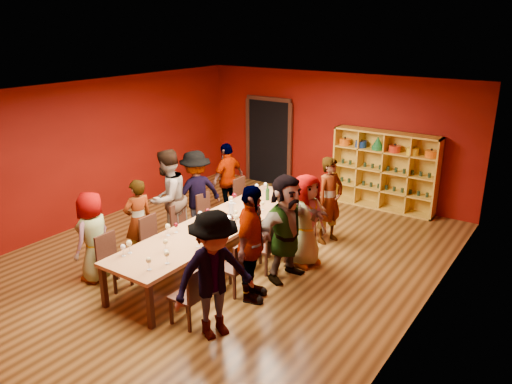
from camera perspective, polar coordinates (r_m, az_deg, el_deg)
room_shell at (r=8.56m, az=-4.40°, el=1.09°), size 7.10×9.10×3.04m
tasting_table at (r=8.84m, az=-4.27°, el=-3.86°), size 1.10×4.50×0.75m
doorway at (r=13.16m, az=1.57°, el=5.77°), size 1.40×0.17×2.30m
shelving_unit at (r=11.72m, az=14.50°, el=2.81°), size 2.40×0.40×1.80m
chair_person_left_0 at (r=8.46m, az=-16.23°, el=-7.23°), size 0.42×0.42×0.89m
person_left_0 at (r=8.64m, az=-18.14°, el=-4.87°), size 0.58×0.83×1.53m
chair_person_left_1 at (r=9.01m, az=-11.66°, el=-5.18°), size 0.42×0.42×0.89m
person_left_1 at (r=9.15m, az=-13.30°, el=-3.15°), size 0.53×0.64×1.52m
chair_person_left_2 at (r=9.51m, az=-8.38°, el=-3.67°), size 0.42×0.42×0.89m
person_left_2 at (r=9.57m, az=-10.05°, el=-0.73°), size 0.62×0.98×1.89m
chair_person_left_3 at (r=10.02m, az=-5.54°, el=-2.35°), size 0.42×0.42×0.89m
person_left_3 at (r=10.07m, az=-6.89°, el=-0.07°), size 0.84×1.20×1.72m
chair_person_left_4 at (r=10.92m, az=-1.47°, el=-0.45°), size 0.42×0.42×0.89m
person_left_4 at (r=11.05m, az=-3.23°, el=1.50°), size 0.49×0.98×1.62m
chair_person_right_0 at (r=7.20m, az=-7.37°, el=-11.44°), size 0.42×0.42×0.89m
person_right_0 at (r=6.75m, az=-4.82°, el=-9.45°), size 0.92×1.28×1.83m
chair_person_right_1 at (r=7.91m, az=-2.28°, el=-8.33°), size 0.42×0.42×0.89m
person_right_1 at (r=7.56m, az=-0.56°, el=-5.99°), size 0.84×1.19×1.86m
chair_person_right_2 at (r=8.57m, az=1.30°, el=-6.08°), size 0.42×0.42×0.89m
person_right_2 at (r=8.22m, az=3.47°, el=-4.08°), size 0.81×1.74×1.81m
chair_person_right_3 at (r=9.05m, az=3.46°, el=-4.69°), size 0.42×0.42×0.89m
person_right_3 at (r=8.74m, az=5.72°, el=-3.24°), size 0.66×0.91×1.66m
chair_person_right_4 at (r=9.95m, az=6.77°, el=-2.55°), size 0.42×0.42×0.89m
person_right_4 at (r=9.70m, az=8.43°, el=-0.95°), size 0.62×0.73×1.70m
wine_glass_0 at (r=9.87m, az=-0.47°, el=-0.08°), size 0.08×0.08×0.21m
wine_glass_1 at (r=9.55m, az=-2.91°, el=-0.80°), size 0.08×0.08×0.20m
wine_glass_2 at (r=7.31m, az=-12.17°, el=-7.69°), size 0.08×0.08×0.20m
wine_glass_3 at (r=8.86m, az=-6.41°, el=-2.51°), size 0.08×0.08×0.20m
wine_glass_4 at (r=7.90m, az=-6.66°, el=-5.32°), size 0.08×0.08×0.19m
wine_glass_5 at (r=8.47m, az=-9.13°, el=-3.79°), size 0.07×0.07×0.18m
wine_glass_6 at (r=8.52m, az=-6.47°, el=-3.43°), size 0.08×0.08×0.19m
wine_glass_7 at (r=7.81m, az=-14.97°, el=-6.15°), size 0.08×0.08×0.19m
wine_glass_8 at (r=9.66m, az=-2.49°, el=-0.46°), size 0.09×0.09×0.22m
wine_glass_9 at (r=10.43m, az=1.08°, el=0.85°), size 0.07×0.07×0.18m
wine_glass_10 at (r=10.28m, az=0.07°, el=0.66°), size 0.08×0.08×0.20m
wine_glass_11 at (r=10.11m, az=3.82°, el=0.22°), size 0.07×0.07×0.18m
wine_glass_12 at (r=8.56m, az=-3.21°, el=-3.28°), size 0.07×0.07×0.19m
wine_glass_13 at (r=8.90m, az=-2.34°, el=-2.36°), size 0.07×0.07×0.19m
wine_glass_14 at (r=8.37m, az=-10.06°, el=-3.96°), size 0.09×0.09×0.21m
wine_glass_15 at (r=7.87m, az=-14.30°, el=-5.76°), size 0.09×0.09×0.22m
wine_glass_16 at (r=7.43m, az=-10.17°, el=-7.02°), size 0.08×0.08×0.21m
wine_glass_17 at (r=8.93m, az=-5.55°, el=-2.23°), size 0.09×0.09×0.21m
wine_glass_18 at (r=8.00m, az=-5.97°, el=-4.84°), size 0.09×0.09×0.21m
wine_glass_19 at (r=9.92m, az=3.24°, el=-0.07°), size 0.08×0.08×0.20m
wine_glass_20 at (r=9.16m, az=0.30°, el=-1.67°), size 0.08×0.08×0.20m
wine_glass_21 at (r=7.85m, az=-10.32°, el=-5.67°), size 0.08×0.08×0.19m
wine_glass_22 at (r=8.60m, az=-2.25°, el=-2.96°), size 0.09×0.09×0.22m
wine_glass_23 at (r=9.35m, az=0.77°, el=-1.33°), size 0.07×0.07×0.18m
spittoon_bowl at (r=8.81m, az=-3.47°, el=-3.05°), size 0.31×0.31×0.17m
carafe_a at (r=9.18m, az=-2.84°, el=-1.82°), size 0.10×0.10×0.26m
carafe_b at (r=8.41m, az=-3.97°, el=-3.84°), size 0.11×0.11×0.26m
wine_bottle at (r=9.89m, az=1.32°, el=-0.23°), size 0.08×0.08×0.32m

